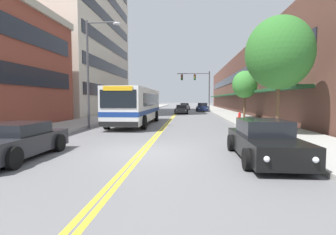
{
  "coord_description": "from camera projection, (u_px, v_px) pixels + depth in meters",
  "views": [
    {
      "loc": [
        1.81,
        -10.17,
        2.07
      ],
      "look_at": [
        -0.46,
        19.07,
        0.06
      ],
      "focal_mm": 28.0,
      "sensor_mm": 36.0,
      "label": 1
    }
  ],
  "objects": [
    {
      "name": "city_bus",
      "position": [
        136.0,
        104.0,
        21.97
      ],
      "size": [
        2.91,
        11.39,
        2.94
      ],
      "color": "silver",
      "rests_on": "ground_plane"
    },
    {
      "name": "car_silver_moving_lead",
      "position": [
        185.0,
        106.0,
        54.69
      ],
      "size": [
        2.2,
        4.43,
        1.32
      ],
      "color": "#B7B7BC",
      "rests_on": "ground_plane"
    },
    {
      "name": "fire_hydrant",
      "position": [
        239.0,
        118.0,
        21.17
      ],
      "size": [
        0.29,
        0.21,
        0.87
      ],
      "color": "red",
      "rests_on": "sidewalk_right"
    },
    {
      "name": "storefront_row_right",
      "position": [
        255.0,
        85.0,
        45.85
      ],
      "size": [
        9.1,
        68.0,
        9.21
      ],
      "color": "brown",
      "rests_on": "ground_plane"
    },
    {
      "name": "car_black_parked_right_foreground",
      "position": [
        264.0,
        141.0,
        9.08
      ],
      "size": [
        1.99,
        4.88,
        1.37
      ],
      "color": "black",
      "rests_on": "ground_plane"
    },
    {
      "name": "car_dark_grey_moving_second",
      "position": [
        182.0,
        109.0,
        39.06
      ],
      "size": [
        1.99,
        4.41,
        1.29
      ],
      "color": "#38383D",
      "rests_on": "ground_plane"
    },
    {
      "name": "sidewalk_left",
      "position": [
        138.0,
        110.0,
        47.76
      ],
      "size": [
        3.72,
        106.0,
        0.17
      ],
      "color": "#9E9B96",
      "rests_on": "ground_plane"
    },
    {
      "name": "centre_line",
      "position": [
        178.0,
        111.0,
        47.2
      ],
      "size": [
        0.34,
        106.0,
        0.01
      ],
      "color": "yellow",
      "rests_on": "ground_plane"
    },
    {
      "name": "street_tree_right_mid",
      "position": [
        245.0,
        85.0,
        27.16
      ],
      "size": [
        2.56,
        2.56,
        4.88
      ],
      "color": "brown",
      "rests_on": "sidewalk_right"
    },
    {
      "name": "traffic_signal_mast",
      "position": [
        198.0,
        83.0,
        42.69
      ],
      "size": [
        5.34,
        0.38,
        6.66
      ],
      "color": "#47474C",
      "rests_on": "ground_plane"
    },
    {
      "name": "car_slate_blue_parked_left_near",
      "position": [
        144.0,
        110.0,
        36.16
      ],
      "size": [
        2.02,
        4.42,
        1.38
      ],
      "color": "#475675",
      "rests_on": "ground_plane"
    },
    {
      "name": "street_tree_right_near",
      "position": [
        279.0,
        53.0,
        14.3
      ],
      "size": [
        3.61,
        3.61,
        6.43
      ],
      "color": "brown",
      "rests_on": "sidewalk_right"
    },
    {
      "name": "sidewalk_right",
      "position": [
        219.0,
        111.0,
        46.63
      ],
      "size": [
        3.72,
        106.0,
        0.17
      ],
      "color": "#9E9B96",
      "rests_on": "ground_plane"
    },
    {
      "name": "car_navy_parked_right_mid",
      "position": [
        202.0,
        107.0,
        46.66
      ],
      "size": [
        2.18,
        4.66,
        1.49
      ],
      "color": "#19234C",
      "rests_on": "ground_plane"
    },
    {
      "name": "car_charcoal_parked_left_mid",
      "position": [
        14.0,
        142.0,
        9.19
      ],
      "size": [
        2.16,
        4.59,
        1.24
      ],
      "color": "#232328",
      "rests_on": "ground_plane"
    },
    {
      "name": "ground_plane",
      "position": [
        178.0,
        111.0,
        47.2
      ],
      "size": [
        240.0,
        240.0,
        0.0
      ],
      "primitive_type": "plane",
      "color": "slate"
    },
    {
      "name": "office_tower_left",
      "position": [
        69.0,
        11.0,
        37.91
      ],
      "size": [
        12.08,
        22.38,
        29.74
      ],
      "color": "beige",
      "rests_on": "ground_plane"
    },
    {
      "name": "street_lamp_left_near",
      "position": [
        93.0,
        64.0,
        18.45
      ],
      "size": [
        2.5,
        0.28,
        7.57
      ],
      "color": "#47474C",
      "rests_on": "ground_plane"
    }
  ]
}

